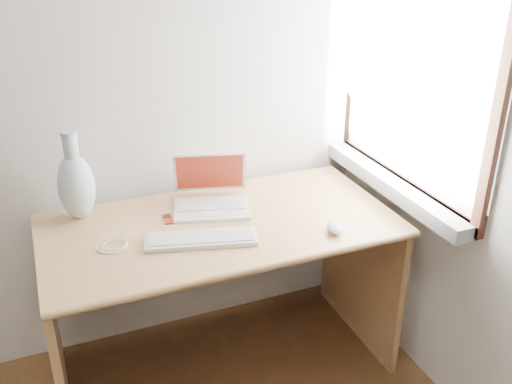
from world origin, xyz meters
name	(u,v)px	position (x,y,z in m)	size (l,w,h in m)	color
window	(408,69)	(1.72, 1.30, 1.28)	(0.11, 0.99, 1.10)	white
desk	(215,257)	(0.95, 1.44, 0.52)	(1.38, 0.69, 0.73)	tan
laptop	(208,196)	(0.95, 1.51, 0.77)	(0.35, 0.33, 0.21)	white
external_keyboard	(201,239)	(0.83, 1.24, 0.74)	(0.43, 0.23, 0.02)	white
mouse	(335,227)	(1.33, 1.13, 0.75)	(0.06, 0.10, 0.04)	white
ipod	(168,219)	(0.76, 1.46, 0.73)	(0.04, 0.08, 0.01)	#AE1E0C
cable_coil	(112,245)	(0.52, 1.34, 0.73)	(0.12, 0.12, 0.01)	white
remote	(169,243)	(0.72, 1.27, 0.73)	(0.03, 0.09, 0.01)	white
vase	(76,184)	(0.44, 1.61, 0.87)	(0.14, 0.14, 0.36)	silver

